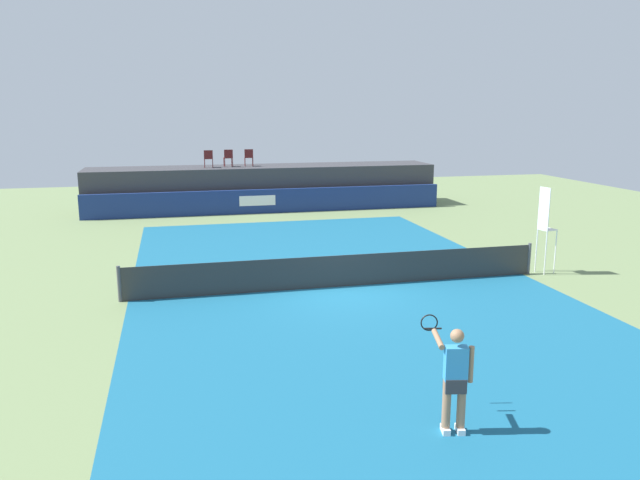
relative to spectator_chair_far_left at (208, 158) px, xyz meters
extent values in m
plane|color=#6B7F51|center=(2.84, -11.96, -2.69)|extent=(48.00, 48.00, 0.00)
cube|color=#16597A|center=(2.84, -14.96, -2.69)|extent=(12.00, 22.00, 0.00)
cube|color=navy|center=(2.84, -1.46, -2.09)|extent=(18.00, 0.20, 1.20)
cube|color=white|center=(2.24, -1.57, -2.03)|extent=(1.80, 0.02, 0.50)
cube|color=#38383D|center=(2.84, 0.34, -1.59)|extent=(18.00, 2.80, 2.20)
cylinder|color=#561919|center=(0.22, 0.26, -0.27)|extent=(0.04, 0.04, 0.44)
cylinder|color=#561919|center=(-0.18, 0.29, -0.27)|extent=(0.04, 0.04, 0.44)
cylinder|color=#561919|center=(0.19, -0.14, -0.27)|extent=(0.04, 0.04, 0.44)
cylinder|color=#561919|center=(-0.21, -0.11, -0.27)|extent=(0.04, 0.04, 0.44)
cube|color=#561919|center=(0.00, 0.08, -0.04)|extent=(0.47, 0.47, 0.03)
cube|color=#561919|center=(-0.01, -0.13, 0.19)|extent=(0.44, 0.05, 0.42)
cylinder|color=#561919|center=(1.22, 0.54, -0.27)|extent=(0.04, 0.04, 0.44)
cylinder|color=#561919|center=(0.81, 0.53, -0.27)|extent=(0.04, 0.04, 0.44)
cylinder|color=#561919|center=(1.23, 0.14, -0.27)|extent=(0.04, 0.04, 0.44)
cylinder|color=#561919|center=(0.82, 0.13, -0.27)|extent=(0.04, 0.04, 0.44)
cube|color=#561919|center=(1.02, 0.33, -0.04)|extent=(0.45, 0.45, 0.03)
cube|color=#561919|center=(1.02, 0.13, 0.19)|extent=(0.44, 0.04, 0.42)
cylinder|color=#561919|center=(2.31, 0.55, -0.27)|extent=(0.04, 0.04, 0.44)
cylinder|color=#561919|center=(1.90, 0.58, -0.27)|extent=(0.04, 0.04, 0.44)
cylinder|color=#561919|center=(2.27, 0.14, -0.27)|extent=(0.04, 0.04, 0.44)
cylinder|color=#561919|center=(1.87, 0.18, -0.27)|extent=(0.04, 0.04, 0.44)
cube|color=#561919|center=(2.09, 0.36, -0.04)|extent=(0.48, 0.48, 0.03)
cube|color=#561919|center=(2.07, 0.15, 0.19)|extent=(0.44, 0.06, 0.42)
cylinder|color=white|center=(9.86, -15.12, -1.99)|extent=(0.04, 0.04, 1.40)
cylinder|color=white|center=(9.78, -14.72, -1.99)|extent=(0.04, 0.04, 1.40)
cylinder|color=white|center=(9.46, -15.19, -1.99)|extent=(0.04, 0.04, 1.40)
cylinder|color=white|center=(9.38, -14.80, -1.99)|extent=(0.04, 0.04, 1.40)
cube|color=white|center=(9.62, -14.96, -1.28)|extent=(0.52, 0.52, 0.03)
cube|color=white|center=(9.42, -15.00, -0.60)|extent=(0.11, 0.44, 1.33)
cube|color=#2D2D2D|center=(2.84, -14.96, -2.22)|extent=(12.40, 0.02, 0.95)
cylinder|color=#4C4C51|center=(-3.36, -14.96, -2.19)|extent=(0.10, 0.10, 1.00)
cylinder|color=#4C4C51|center=(9.04, -14.96, -2.19)|extent=(0.10, 0.10, 1.00)
cube|color=white|center=(2.54, -23.49, -2.64)|extent=(0.17, 0.28, 0.10)
cylinder|color=#997051|center=(2.54, -23.49, -2.18)|extent=(0.14, 0.14, 0.82)
cube|color=white|center=(2.30, -23.44, -2.64)|extent=(0.17, 0.28, 0.10)
cylinder|color=#997051|center=(2.30, -23.44, -2.18)|extent=(0.14, 0.14, 0.82)
cube|color=#333338|center=(2.42, -23.47, -1.85)|extent=(0.38, 0.29, 0.24)
cube|color=#338CCC|center=(2.42, -23.47, -1.49)|extent=(0.39, 0.27, 0.56)
sphere|color=#997051|center=(2.42, -23.47, -1.03)|extent=(0.22, 0.22, 0.22)
cylinder|color=#997051|center=(2.65, -23.52, -1.51)|extent=(0.09, 0.09, 0.60)
cylinder|color=#997051|center=(2.24, -23.16, -1.19)|extent=(0.21, 0.61, 0.14)
cylinder|color=black|center=(2.33, -22.74, -1.16)|extent=(0.30, 0.09, 0.03)
torus|color=black|center=(2.39, -22.46, -1.16)|extent=(0.30, 0.09, 0.30)
camera|label=1|loc=(-1.81, -31.88, 2.46)|focal=34.70mm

